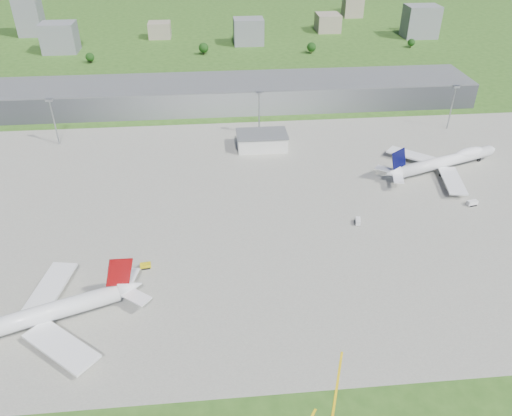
{
  "coord_description": "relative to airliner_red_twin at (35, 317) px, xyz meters",
  "views": [
    {
      "loc": [
        -15.93,
        -142.22,
        118.98
      ],
      "look_at": [
        -0.02,
        26.9,
        9.0
      ],
      "focal_mm": 35.0,
      "sensor_mm": 36.0,
      "label": 1
    }
  ],
  "objects": [
    {
      "name": "ground",
      "position": [
        74.56,
        173.55,
        -5.19
      ],
      "size": [
        1400.0,
        1400.0,
        0.0
      ],
      "primitive_type": "plane",
      "color": "#2F571B",
      "rests_on": "ground"
    },
    {
      "name": "apron",
      "position": [
        84.56,
        63.55,
        -5.15
      ],
      "size": [
        360.0,
        190.0,
        0.08
      ],
      "primitive_type": "cube",
      "color": "gray",
      "rests_on": "ground"
    },
    {
      "name": "terminal",
      "position": [
        74.56,
        188.55,
        2.31
      ],
      "size": [
        300.0,
        42.0,
        15.0
      ],
      "primitive_type": "cube",
      "color": "gray",
      "rests_on": "ground"
    },
    {
      "name": "ops_building",
      "position": [
        84.56,
        123.55,
        -1.19
      ],
      "size": [
        26.0,
        16.0,
        8.0
      ],
      "primitive_type": "cube",
      "color": "silver",
      "rests_on": "ground"
    },
    {
      "name": "mast_west",
      "position": [
        -25.44,
        138.55,
        12.52
      ],
      "size": [
        3.5,
        2.0,
        25.9
      ],
      "color": "gray",
      "rests_on": "ground"
    },
    {
      "name": "mast_center",
      "position": [
        84.56,
        138.55,
        12.52
      ],
      "size": [
        3.5,
        2.0,
        25.9
      ],
      "color": "gray",
      "rests_on": "ground"
    },
    {
      "name": "mast_east",
      "position": [
        194.56,
        138.55,
        12.52
      ],
      "size": [
        3.5,
        2.0,
        25.9
      ],
      "color": "gray",
      "rests_on": "ground"
    },
    {
      "name": "airliner_red_twin",
      "position": [
        0.0,
        0.0,
        0.0
      ],
      "size": [
        68.64,
        52.1,
        19.49
      ],
      "rotation": [
        0.0,
        0.0,
        3.49
      ],
      "color": "white",
      "rests_on": "ground"
    },
    {
      "name": "airliner_blue_quad",
      "position": [
        172.13,
        90.02,
        -0.17
      ],
      "size": [
        67.07,
        51.31,
        18.08
      ],
      "rotation": [
        0.0,
        0.0,
        0.33
      ],
      "color": "white",
      "rests_on": "ground"
    },
    {
      "name": "tug_yellow",
      "position": [
        31.38,
        27.36,
        -4.2
      ],
      "size": [
        4.11,
        2.67,
        1.91
      ],
      "rotation": [
        0.0,
        0.0,
        0.11
      ],
      "color": "yellow",
      "rests_on": "ground"
    },
    {
      "name": "van_white_near",
      "position": [
        117.11,
        48.12,
        -4.02
      ],
      "size": [
        2.88,
        4.77,
        2.31
      ],
      "rotation": [
        0.0,
        0.0,
        1.35
      ],
      "color": "silver",
      "rests_on": "ground"
    },
    {
      "name": "van_white_far",
      "position": [
        171.16,
        57.33,
        -3.98
      ],
      "size": [
        4.9,
        2.95,
        2.39
      ],
      "rotation": [
        0.0,
        0.0,
        0.19
      ],
      "color": "white",
      "rests_on": "ground"
    },
    {
      "name": "bldg_w",
      "position": [
        -65.44,
        323.55,
        6.81
      ],
      "size": [
        28.0,
        22.0,
        24.0
      ],
      "primitive_type": "cube",
      "color": "slate",
      "rests_on": "ground"
    },
    {
      "name": "bldg_cw",
      "position": [
        14.56,
        363.55,
        1.81
      ],
      "size": [
        20.0,
        18.0,
        14.0
      ],
      "primitive_type": "cube",
      "color": "gray",
      "rests_on": "ground"
    },
    {
      "name": "bldg_c",
      "position": [
        94.56,
        333.55,
        5.81
      ],
      "size": [
        26.0,
        20.0,
        22.0
      ],
      "primitive_type": "cube",
      "color": "slate",
      "rests_on": "ground"
    },
    {
      "name": "bldg_ce",
      "position": [
        174.56,
        373.55,
        2.81
      ],
      "size": [
        22.0,
        24.0,
        16.0
      ],
      "primitive_type": "cube",
      "color": "gray",
      "rests_on": "ground"
    },
    {
      "name": "bldg_e",
      "position": [
        254.56,
        343.55,
        8.81
      ],
      "size": [
        30.0,
        22.0,
        28.0
      ],
      "primitive_type": "cube",
      "color": "slate",
      "rests_on": "ground"
    },
    {
      "name": "bldg_tall_w",
      "position": [
        -105.44,
        383.55,
        16.81
      ],
      "size": [
        22.0,
        20.0,
        44.0
      ],
      "primitive_type": "cube",
      "color": "slate",
      "rests_on": "ground"
    },
    {
      "name": "tree_w",
      "position": [
        -35.44,
        288.55,
        -0.33
      ],
      "size": [
        6.75,
        6.75,
        8.25
      ],
      "color": "#382314",
      "rests_on": "ground"
    },
    {
      "name": "tree_c",
      "position": [
        54.56,
        303.55,
        0.65
      ],
      "size": [
        8.1,
        8.1,
        9.9
      ],
      "color": "#382314",
      "rests_on": "ground"
    },
    {
      "name": "tree_e",
      "position": [
        144.56,
        298.55,
        0.32
      ],
      "size": [
        7.65,
        7.65,
        9.35
      ],
      "color": "#382314",
      "rests_on": "ground"
    },
    {
      "name": "tree_far_e",
      "position": [
        234.56,
        308.55,
        -0.66
      ],
      "size": [
        6.3,
        6.3,
        7.7
      ],
      "color": "#382314",
      "rests_on": "ground"
    }
  ]
}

